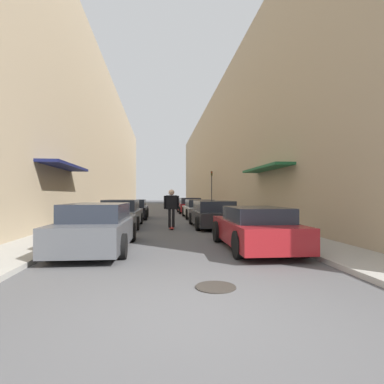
# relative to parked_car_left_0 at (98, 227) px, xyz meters

# --- Properties ---
(ground) EXTENTS (128.14, 128.14, 0.00)m
(ground) POSITION_rel_parked_car_left_0_xyz_m (2.23, 18.27, -0.65)
(ground) COLOR #515154
(curb_strip_left) EXTENTS (1.80, 58.24, 0.12)m
(curb_strip_left) POSITION_rel_parked_car_left_0_xyz_m (-2.01, 24.09, -0.59)
(curb_strip_left) COLOR #A3A099
(curb_strip_left) RESTS_ON ground
(curb_strip_right) EXTENTS (1.80, 58.24, 0.12)m
(curb_strip_right) POSITION_rel_parked_car_left_0_xyz_m (6.46, 24.09, -0.59)
(curb_strip_right) COLOR #A3A099
(curb_strip_right) RESTS_ON ground
(building_row_left) EXTENTS (4.90, 58.24, 13.10)m
(building_row_left) POSITION_rel_parked_car_left_0_xyz_m (-4.91, 24.09, 5.90)
(building_row_left) COLOR tan
(building_row_left) RESTS_ON ground
(building_row_right) EXTENTS (4.90, 58.24, 12.10)m
(building_row_right) POSITION_rel_parked_car_left_0_xyz_m (9.36, 24.09, 5.40)
(building_row_right) COLOR tan
(building_row_right) RESTS_ON ground
(parked_car_left_0) EXTENTS (1.90, 4.62, 1.35)m
(parked_car_left_0) POSITION_rel_parked_car_left_0_xyz_m (0.00, 0.00, 0.00)
(parked_car_left_0) COLOR #515459
(parked_car_left_0) RESTS_ON ground
(parked_car_left_1) EXTENTS (1.86, 4.60, 1.36)m
(parked_car_left_1) POSITION_rel_parked_car_left_0_xyz_m (-0.07, 6.10, -0.00)
(parked_car_left_1) COLOR gray
(parked_car_left_1) RESTS_ON ground
(parked_car_left_2) EXTENTS (1.96, 4.02, 1.30)m
(parked_car_left_2) POSITION_rel_parked_car_left_0_xyz_m (0.03, 11.43, -0.02)
(parked_car_left_2) COLOR black
(parked_car_left_2) RESTS_ON ground
(parked_car_right_0) EXTENTS (1.89, 4.44, 1.24)m
(parked_car_right_0) POSITION_rel_parked_car_left_0_xyz_m (4.56, -0.37, -0.03)
(parked_car_right_0) COLOR maroon
(parked_car_right_0) RESTS_ON ground
(parked_car_right_1) EXTENTS (2.06, 4.68, 1.30)m
(parked_car_right_1) POSITION_rel_parked_car_left_0_xyz_m (4.42, 5.71, -0.03)
(parked_car_right_1) COLOR #232326
(parked_car_right_1) RESTS_ON ground
(parked_car_right_2) EXTENTS (2.08, 4.77, 1.27)m
(parked_car_right_2) POSITION_rel_parked_car_left_0_xyz_m (4.53, 11.73, -0.03)
(parked_car_right_2) COLOR silver
(parked_car_right_2) RESTS_ON ground
(parked_car_right_3) EXTENTS (2.06, 4.01, 1.34)m
(parked_car_right_3) POSITION_rel_parked_car_left_0_xyz_m (4.46, 17.49, -0.01)
(parked_car_right_3) COLOR maroon
(parked_car_right_3) RESTS_ON ground
(parked_car_right_4) EXTENTS (1.88, 4.16, 1.25)m
(parked_car_right_4) POSITION_rel_parked_car_left_0_xyz_m (4.51, 22.21, -0.04)
(parked_car_right_4) COLOR navy
(parked_car_right_4) RESTS_ON ground
(skateboarder) EXTENTS (0.71, 0.78, 1.85)m
(skateboarder) POSITION_rel_parked_car_left_0_xyz_m (2.33, 5.04, 0.49)
(skateboarder) COLOR #B2231E
(skateboarder) RESTS_ON ground
(manhole_cover) EXTENTS (0.70, 0.70, 0.02)m
(manhole_cover) POSITION_rel_parked_car_left_0_xyz_m (2.72, -3.87, -0.64)
(manhole_cover) COLOR #332D28
(manhole_cover) RESTS_ON ground
(traffic_light) EXTENTS (0.16, 0.22, 3.85)m
(traffic_light) POSITION_rel_parked_car_left_0_xyz_m (6.98, 20.45, 1.82)
(traffic_light) COLOR #2D2D2D
(traffic_light) RESTS_ON curb_strip_right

